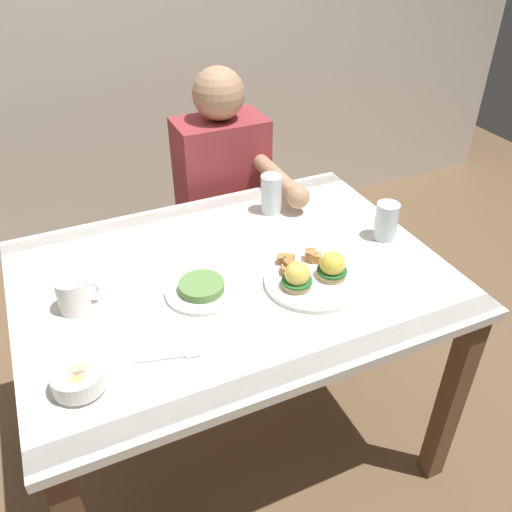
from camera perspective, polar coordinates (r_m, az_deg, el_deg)
The scene contains 10 objects.
ground_plane at distance 2.05m, azimuth -2.00°, elevation -18.63°, with size 6.00×6.00×0.00m, color brown.
dining_table at distance 1.59m, azimuth -2.45°, elevation -4.96°, with size 1.20×0.90×0.74m.
eggs_benedict_plate at distance 1.48m, azimuth 6.08°, elevation -2.07°, with size 0.27×0.27×0.09m.
fruit_bowl at distance 1.25m, azimuth -18.51°, elevation -12.36°, with size 0.12×0.12×0.06m.
coffee_mug at distance 1.45m, azimuth -19.03°, elevation -3.84°, with size 0.11×0.08×0.09m.
fork at distance 1.29m, azimuth -8.99°, elevation -10.63°, with size 0.15×0.05×0.00m.
water_glass_near at distance 1.70m, azimuth 13.77°, elevation 3.45°, with size 0.07×0.07×0.12m.
water_glass_far at distance 1.79m, azimuth 1.63°, elevation 6.40°, with size 0.07×0.07×0.13m.
side_plate at distance 1.45m, azimuth -5.85°, elevation -3.55°, with size 0.20×0.20×0.04m.
diner_person at distance 2.11m, azimuth -3.24°, elevation 6.57°, with size 0.34×0.54×1.14m.
Camera 1 is at (-0.44, -1.14, 1.65)m, focal length 37.25 mm.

